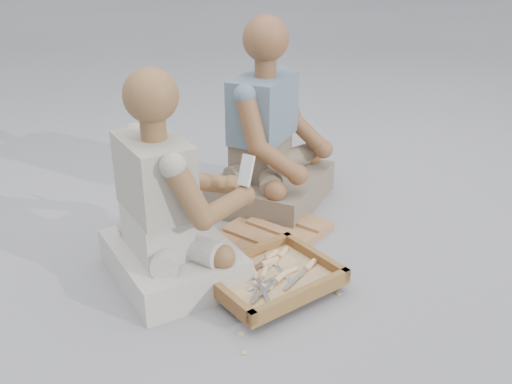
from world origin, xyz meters
TOP-DOWN VIEW (x-y plane):
  - ground at (0.00, 0.00)m, footprint 60.00×60.00m
  - carved_panel at (0.06, 0.28)m, footprint 0.62×0.49m
  - tool_tray at (-0.14, -0.02)m, footprint 0.44×0.35m
  - chisel_0 at (-0.16, -0.00)m, footprint 0.18×0.15m
  - chisel_1 at (-0.08, 0.07)m, footprint 0.22×0.08m
  - chisel_2 at (-0.19, 0.01)m, footprint 0.10×0.21m
  - chisel_3 at (-0.11, 0.05)m, footprint 0.22×0.03m
  - chisel_4 at (-0.14, -0.06)m, footprint 0.21×0.09m
  - chisel_5 at (-0.02, 0.07)m, footprint 0.21×0.11m
  - chisel_6 at (-0.00, -0.07)m, footprint 0.21×0.09m
  - chisel_7 at (-0.09, -0.04)m, footprint 0.22×0.02m
  - chisel_8 at (-0.07, 0.05)m, footprint 0.07×0.22m
  - chisel_9 at (-0.21, -0.03)m, footprint 0.10×0.21m
  - wood_chip_0 at (0.04, -0.19)m, footprint 0.02×0.02m
  - wood_chip_1 at (-0.37, -0.16)m, footprint 0.02×0.02m
  - wood_chip_2 at (-0.35, 0.28)m, footprint 0.02×0.02m
  - wood_chip_3 at (-0.04, 0.37)m, footprint 0.02×0.02m
  - wood_chip_4 at (-0.18, 0.16)m, footprint 0.02×0.02m
  - wood_chip_5 at (0.00, 0.33)m, footprint 0.02×0.02m
  - wood_chip_6 at (0.06, 0.34)m, footprint 0.02×0.02m
  - wood_chip_7 at (-0.47, 0.35)m, footprint 0.02×0.02m
  - wood_chip_8 at (-0.41, -0.24)m, footprint 0.02×0.02m
  - craftsman at (-0.37, 0.28)m, footprint 0.56×0.55m
  - companion at (0.33, 0.57)m, footprint 0.70×0.65m
  - mobile_phone at (-0.09, 0.19)m, footprint 0.07×0.06m

SIDE VIEW (x-z plane):
  - ground at x=0.00m, z-range 0.00..0.00m
  - wood_chip_0 at x=0.04m, z-range 0.00..0.00m
  - wood_chip_1 at x=-0.37m, z-range 0.00..0.00m
  - wood_chip_2 at x=-0.35m, z-range 0.00..0.00m
  - wood_chip_3 at x=-0.04m, z-range 0.00..0.00m
  - wood_chip_4 at x=-0.18m, z-range 0.00..0.00m
  - wood_chip_5 at x=0.00m, z-range 0.00..0.00m
  - wood_chip_6 at x=0.06m, z-range 0.00..0.00m
  - wood_chip_7 at x=-0.47m, z-range 0.00..0.00m
  - wood_chip_8 at x=-0.41m, z-range 0.00..0.00m
  - carved_panel at x=0.06m, z-range 0.00..0.04m
  - tool_tray at x=-0.14m, z-range 0.03..0.08m
  - chisel_0 at x=-0.16m, z-range 0.05..0.07m
  - chisel_9 at x=-0.21m, z-range 0.05..0.07m
  - chisel_8 at x=-0.07m, z-range 0.05..0.07m
  - chisel_5 at x=-0.02m, z-range 0.05..0.07m
  - chisel_7 at x=-0.09m, z-range 0.05..0.07m
  - chisel_6 at x=0.00m, z-range 0.06..0.08m
  - chisel_3 at x=-0.11m, z-range 0.06..0.08m
  - chisel_2 at x=-0.19m, z-range 0.06..0.08m
  - chisel_4 at x=-0.14m, z-range 0.06..0.08m
  - chisel_1 at x=-0.08m, z-range 0.06..0.08m
  - craftsman at x=-0.37m, z-range -0.13..0.67m
  - companion at x=0.33m, z-range -0.14..0.72m
  - mobile_phone at x=-0.09m, z-range 0.33..0.45m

